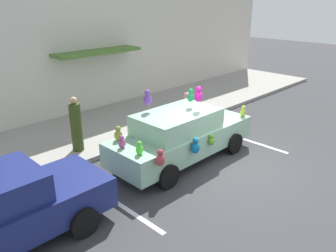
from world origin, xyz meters
name	(u,v)px	position (x,y,z in m)	size (l,w,h in m)	color
ground_plane	(228,167)	(0.00, 0.00, 0.00)	(60.00, 60.00, 0.00)	#38383A
sidewalk	(121,122)	(0.00, 5.00, 0.07)	(24.00, 4.00, 0.15)	gray
storefront_building	(83,34)	(0.00, 7.14, 3.19)	(24.00, 1.25, 6.40)	beige
parking_stripe_front	(239,137)	(2.05, 1.00, 0.00)	(0.12, 3.60, 0.01)	silver
parking_stripe_rear	(112,199)	(-3.36, 1.00, 0.00)	(0.12, 3.60, 0.01)	silver
plush_covered_car	(181,135)	(-0.63, 1.27, 0.80)	(4.67, 1.99, 2.24)	#8DBC9D
teddy_bear_on_sidewalk	(187,102)	(2.63, 3.96, 0.52)	(0.42, 0.35, 0.79)	pink
pedestrian_near_shopfront	(76,126)	(-2.57, 3.77, 0.93)	(0.34, 0.34, 1.69)	#354219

